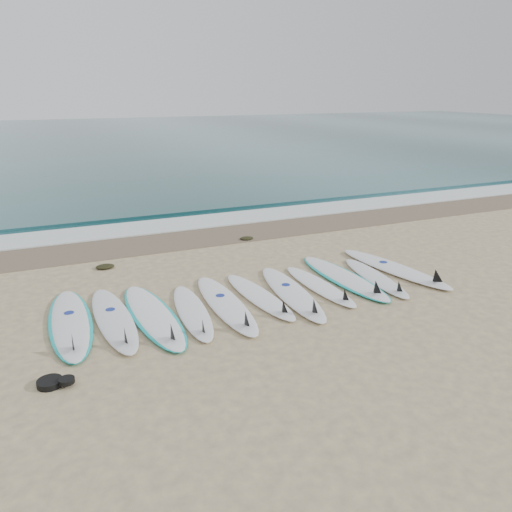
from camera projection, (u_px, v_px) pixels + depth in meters
name	position (u px, v px, depth m)	size (l,w,h in m)	color
ground	(257.00, 297.00, 9.03)	(120.00, 120.00, 0.00)	tan
ocean	(82.00, 139.00, 37.24)	(120.00, 55.00, 0.03)	#25585E
wet_sand_band	(192.00, 238.00, 12.59)	(120.00, 1.80, 0.01)	brown
foam_band	(177.00, 224.00, 13.80)	(120.00, 1.40, 0.04)	silver
wave_crest	(164.00, 212.00, 15.09)	(120.00, 1.00, 0.10)	#25585E
surfboard_0	(70.00, 323.00, 7.92)	(0.74, 2.81, 0.35)	white
surfboard_1	(114.00, 319.00, 8.03)	(0.65, 2.71, 0.34)	silver
surfboard_2	(154.00, 316.00, 8.17)	(0.85, 2.84, 0.36)	white
surfboard_3	(193.00, 312.00, 8.30)	(0.70, 2.38, 0.30)	white
surfboard_4	(227.00, 304.00, 8.57)	(0.62, 2.74, 0.35)	white
surfboard_5	(261.00, 297.00, 8.92)	(0.68, 2.43, 0.31)	white
surfboard_6	(293.00, 293.00, 9.05)	(0.84, 2.80, 0.35)	white
surfboard_7	(321.00, 286.00, 9.39)	(0.57, 2.31, 0.29)	white
surfboard_8	(345.00, 277.00, 9.82)	(0.77, 2.81, 0.35)	white
surfboard_9	(377.00, 278.00, 9.81)	(0.73, 2.35, 0.30)	white
surfboard_10	(396.00, 269.00, 10.27)	(1.05, 2.97, 0.37)	white
seaweed_near	(105.00, 266.00, 10.47)	(0.39, 0.30, 0.08)	black
seaweed_far	(247.00, 238.00, 12.46)	(0.35, 0.27, 0.07)	black
leash_coil	(54.00, 382.00, 6.32)	(0.46, 0.36, 0.11)	black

